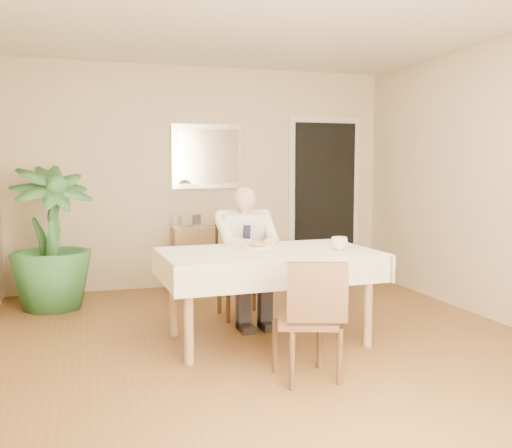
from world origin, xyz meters
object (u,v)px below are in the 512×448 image
object	(u,v)px
chair_far	(239,265)
potted_palm	(51,238)
dining_table	(268,261)
chair_near	(311,315)
coffee_mug	(339,243)
sideboard	(211,257)
seated_man	(248,248)

from	to	relation	value
chair_far	potted_palm	world-z (taller)	potted_palm
dining_table	chair_near	world-z (taller)	chair_near
dining_table	potted_palm	xyz separation A→B (m)	(-1.75, 1.66, 0.05)
dining_table	coffee_mug	world-z (taller)	coffee_mug
potted_palm	chair_far	bearing A→B (deg)	-24.15
dining_table	coffee_mug	xyz separation A→B (m)	(0.57, -0.13, 0.14)
chair_near	sideboard	xyz separation A→B (m)	(0.01, 3.12, -0.10)
seated_man	sideboard	size ratio (longest dim) A/B	1.37
chair_near	potted_palm	distance (m)	3.14
chair_near	seated_man	distance (m)	1.55
seated_man	potted_palm	size ratio (longest dim) A/B	0.86
dining_table	sideboard	world-z (taller)	dining_table
chair_far	sideboard	xyz separation A→B (m)	(0.01, 1.30, -0.13)
potted_palm	dining_table	bearing A→B (deg)	-43.58
coffee_mug	sideboard	size ratio (longest dim) A/B	0.15
dining_table	chair_near	size ratio (longest dim) A/B	2.13
chair_near	seated_man	size ratio (longest dim) A/B	0.66
chair_near	sideboard	size ratio (longest dim) A/B	0.91
dining_table	potted_palm	bearing A→B (deg)	134.01
chair_near	dining_table	bearing A→B (deg)	108.74
coffee_mug	dining_table	bearing A→B (deg)	167.12
chair_near	coffee_mug	size ratio (longest dim) A/B	6.12
dining_table	coffee_mug	distance (m)	0.60
dining_table	chair_far	xyz separation A→B (m)	(-0.00, 0.88, -0.18)
seated_man	coffee_mug	bearing A→B (deg)	-51.62
seated_man	dining_table	bearing A→B (deg)	-90.00
coffee_mug	sideboard	bearing A→B (deg)	103.74
chair_far	potted_palm	size ratio (longest dim) A/B	0.61
seated_man	coffee_mug	xyz separation A→B (m)	(0.57, -0.72, 0.11)
sideboard	potted_palm	distance (m)	1.86
chair_near	coffee_mug	distance (m)	1.06
sideboard	chair_near	bearing A→B (deg)	-90.94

